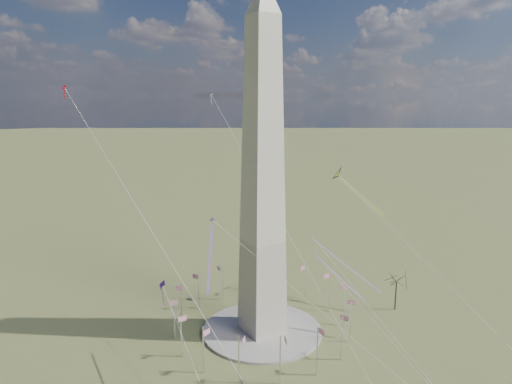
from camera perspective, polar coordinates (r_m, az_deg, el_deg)
ground at (r=144.42m, az=0.78°, el=-17.01°), size 2000.00×2000.00×0.00m
plaza at (r=144.23m, az=0.78°, el=-16.87°), size 36.00×36.00×0.80m
washington_monument at (r=128.23m, az=0.84°, el=2.08°), size 15.56×15.56×100.00m
flagpole_ring at (r=141.04m, az=0.78°, el=-14.43°), size 54.40×54.40×13.00m
tree_near at (r=159.69m, az=17.19°, el=-10.47°), size 8.40×8.40×14.70m
kite_delta_black at (r=160.55m, az=10.50°, el=1.91°), size 12.44×18.84×15.68m
kite_diamond_purple at (r=132.44m, az=-11.62°, el=-11.63°), size 1.77×2.68×8.10m
kite_streamer_left at (r=138.28m, az=9.87°, el=-7.89°), size 12.80×19.13×15.00m
kite_streamer_mid at (r=112.32m, az=-5.67°, el=-6.66°), size 10.54×16.96×13.01m
kite_streamer_right at (r=159.00m, az=9.36°, el=-9.49°), size 8.23×19.33×13.87m
kite_small_red at (r=138.67m, az=-22.86°, el=11.82°), size 1.18×1.57×4.01m
kite_small_white at (r=164.22m, az=-5.62°, el=11.88°), size 1.41×2.10×4.48m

